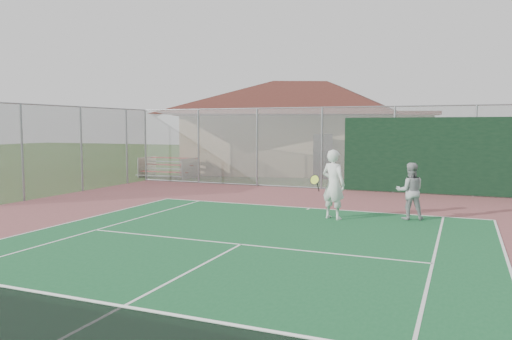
{
  "coord_description": "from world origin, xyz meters",
  "views": [
    {
      "loc": [
        4.6,
        -3.73,
        2.69
      ],
      "look_at": [
        -0.75,
        9.09,
        1.48
      ],
      "focal_mm": 35.0,
      "sensor_mm": 36.0,
      "label": 1
    }
  ],
  "objects": [
    {
      "name": "bleachers",
      "position": [
        -9.84,
        18.73,
        0.56
      ],
      "size": [
        2.88,
        1.79,
        1.05
      ],
      "rotation": [
        0.0,
        0.0,
        0.03
      ],
      "color": "#AF2D28",
      "rests_on": "ground"
    },
    {
      "name": "player_grey_back",
      "position": [
        3.22,
        11.09,
        0.82
      ],
      "size": [
        0.93,
        0.81,
        1.64
      ],
      "rotation": [
        0.0,
        0.0,
        3.41
      ],
      "color": "#A0A3A5",
      "rests_on": "ground"
    },
    {
      "name": "clubhouse",
      "position": [
        -4.24,
        25.46,
        3.19
      ],
      "size": [
        16.41,
        12.81,
        6.29
      ],
      "rotation": [
        0.0,
        0.0,
        0.23
      ],
      "color": "tan",
      "rests_on": "ground"
    },
    {
      "name": "back_fence",
      "position": [
        2.11,
        16.98,
        1.67
      ],
      "size": [
        20.08,
        0.11,
        3.53
      ],
      "color": "gray",
      "rests_on": "ground"
    },
    {
      "name": "side_fence_left",
      "position": [
        -10.0,
        12.5,
        1.75
      ],
      "size": [
        0.08,
        9.0,
        3.5
      ],
      "color": "gray",
      "rests_on": "ground"
    },
    {
      "name": "player_white_front",
      "position": [
        1.16,
        10.32,
        1.01
      ],
      "size": [
        1.08,
        0.8,
        2.01
      ],
      "rotation": [
        0.0,
        0.0,
        2.78
      ],
      "color": "white",
      "rests_on": "ground"
    }
  ]
}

